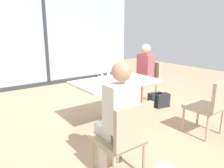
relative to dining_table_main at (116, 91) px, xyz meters
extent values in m
plane|color=tan|center=(0.00, 0.00, -0.55)|extent=(12.00, 12.00, 0.00)
cube|color=#9FB7BC|center=(0.00, 3.20, 0.80)|extent=(5.56, 0.03, 2.70)
cube|color=#2D2D33|center=(0.00, 3.17, 0.80)|extent=(0.08, 0.06, 2.70)
cube|color=#2D2D33|center=(0.00, 3.17, -0.50)|extent=(5.56, 0.10, 0.10)
cube|color=silver|center=(0.00, 0.00, 0.16)|extent=(1.37, 0.84, 0.04)
cylinder|color=#4C4C51|center=(0.00, 0.00, -0.20)|extent=(0.14, 0.14, 0.69)
cylinder|color=#4C4C51|center=(0.00, 0.00, -0.54)|extent=(0.56, 0.56, 0.02)
cube|color=tan|center=(1.12, 0.48, -0.13)|extent=(0.46, 0.46, 0.06)
cube|color=tan|center=(1.37, 0.48, 0.11)|extent=(0.05, 0.46, 0.42)
cylinder|color=tan|center=(0.92, 0.68, -0.35)|extent=(0.04, 0.04, 0.39)
cylinder|color=tan|center=(0.92, 0.28, -0.35)|extent=(0.04, 0.04, 0.39)
cylinder|color=tan|center=(1.32, 0.68, -0.35)|extent=(0.04, 0.04, 0.39)
cylinder|color=tan|center=(1.32, 0.28, -0.35)|extent=(0.04, 0.04, 0.39)
cube|color=tan|center=(-0.82, -1.12, -0.13)|extent=(0.46, 0.46, 0.06)
cube|color=tan|center=(-0.82, -1.37, 0.11)|extent=(0.46, 0.05, 0.42)
cylinder|color=tan|center=(-0.62, -0.92, -0.35)|extent=(0.04, 0.04, 0.39)
cylinder|color=tan|center=(-1.02, -0.92, -0.35)|extent=(0.04, 0.04, 0.39)
cylinder|color=tan|center=(-0.62, -1.32, -0.35)|extent=(0.04, 0.04, 0.39)
cube|color=tan|center=(0.82, -1.12, -0.13)|extent=(0.46, 0.46, 0.06)
cube|color=tan|center=(0.82, -1.37, 0.11)|extent=(0.46, 0.05, 0.42)
cylinder|color=tan|center=(1.02, -0.92, -0.35)|extent=(0.04, 0.04, 0.39)
cylinder|color=tan|center=(0.62, -0.92, -0.35)|extent=(0.04, 0.04, 0.39)
cylinder|color=tan|center=(1.02, -1.32, -0.35)|extent=(0.04, 0.04, 0.39)
cylinder|color=tan|center=(0.62, -1.32, -0.35)|extent=(0.04, 0.04, 0.39)
cylinder|color=#B24C56|center=(0.94, 0.57, -0.32)|extent=(0.11, 0.11, 0.45)
cube|color=#B24C56|center=(1.04, 0.57, -0.04)|extent=(0.32, 0.13, 0.11)
cylinder|color=#B24C56|center=(0.94, 0.39, -0.32)|extent=(0.11, 0.11, 0.45)
cube|color=#B24C56|center=(1.04, 0.39, -0.04)|extent=(0.32, 0.13, 0.11)
cube|color=#B24C56|center=(1.17, 0.48, 0.25)|extent=(0.20, 0.34, 0.48)
sphere|color=#D8AD8C|center=(1.17, 0.48, 0.61)|extent=(0.20, 0.20, 0.20)
cylinder|color=silver|center=(-0.73, -0.95, -0.32)|extent=(0.11, 0.11, 0.45)
cube|color=silver|center=(-0.73, -1.04, -0.04)|extent=(0.13, 0.32, 0.11)
cylinder|color=silver|center=(-0.91, -0.95, -0.32)|extent=(0.11, 0.11, 0.45)
cube|color=silver|center=(-0.91, -1.04, -0.04)|extent=(0.13, 0.32, 0.11)
cube|color=silver|center=(-0.82, -1.17, 0.25)|extent=(0.34, 0.20, 0.48)
sphere|color=tan|center=(-0.82, -1.17, 0.61)|extent=(0.20, 0.20, 0.20)
cylinder|color=silver|center=(-0.13, 0.02, 0.18)|extent=(0.06, 0.06, 0.00)
cylinder|color=silver|center=(-0.13, 0.02, 0.23)|extent=(0.01, 0.01, 0.08)
cone|color=silver|center=(-0.13, 0.02, 0.32)|extent=(0.07, 0.07, 0.09)
cylinder|color=silver|center=(0.11, -0.11, 0.18)|extent=(0.06, 0.06, 0.00)
cylinder|color=silver|center=(0.11, -0.11, 0.23)|extent=(0.01, 0.01, 0.08)
cone|color=silver|center=(0.11, -0.11, 0.32)|extent=(0.07, 0.07, 0.09)
cylinder|color=silver|center=(-0.28, -0.02, 0.18)|extent=(0.06, 0.06, 0.00)
cylinder|color=silver|center=(-0.28, -0.02, 0.23)|extent=(0.01, 0.01, 0.08)
cone|color=silver|center=(-0.28, -0.02, 0.32)|extent=(0.07, 0.07, 0.09)
cylinder|color=silver|center=(0.05, 0.07, 0.18)|extent=(0.06, 0.06, 0.00)
cylinder|color=silver|center=(0.05, 0.07, 0.23)|extent=(0.01, 0.01, 0.08)
cone|color=silver|center=(0.05, 0.07, 0.32)|extent=(0.07, 0.07, 0.09)
cylinder|color=silver|center=(-0.14, 0.29, 0.18)|extent=(0.06, 0.06, 0.00)
cylinder|color=silver|center=(-0.14, 0.29, 0.23)|extent=(0.01, 0.01, 0.08)
cone|color=silver|center=(-0.14, 0.29, 0.32)|extent=(0.07, 0.07, 0.09)
cylinder|color=white|center=(-0.40, -0.05, 0.23)|extent=(0.08, 0.08, 0.09)
cube|color=black|center=(0.23, 0.13, 0.19)|extent=(0.11, 0.16, 0.01)
cube|color=#232328|center=(1.14, 0.12, -0.41)|extent=(0.32, 0.21, 0.28)
cube|color=#232328|center=(1.21, 0.01, -0.41)|extent=(0.33, 0.22, 0.28)
camera|label=1|loc=(-2.11, -2.78, 1.01)|focal=34.65mm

